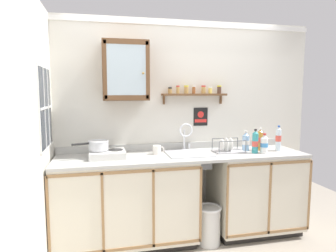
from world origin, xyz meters
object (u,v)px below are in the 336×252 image
(bottle_detergent_teal_4, at_px, (255,142))
(dish_rack, at_px, (228,149))
(hot_plate_stove, at_px, (107,154))
(saucepan, at_px, (98,145))
(bottle_juice_amber_2, at_px, (260,140))
(warning_sign, at_px, (201,117))
(bottle_water_clear_3, at_px, (278,139))
(mug, at_px, (157,150))
(sink, at_px, (188,156))
(trash_bin, at_px, (209,225))
(bottle_opaque_white_0, at_px, (264,144))
(bottle_water_blue_1, at_px, (246,142))
(wall_cabinet, at_px, (125,71))

(bottle_detergent_teal_4, bearing_deg, dish_rack, 154.96)
(hot_plate_stove, distance_m, saucepan, 0.13)
(bottle_juice_amber_2, relative_size, warning_sign, 1.22)
(bottle_water_clear_3, height_order, dish_rack, bottle_water_clear_3)
(dish_rack, distance_m, mug, 0.81)
(saucepan, height_order, mug, saucepan)
(sink, distance_m, trash_bin, 0.77)
(trash_bin, bearing_deg, saucepan, 168.41)
(saucepan, bearing_deg, bottle_juice_amber_2, -0.48)
(hot_plate_stove, relative_size, mug, 2.93)
(hot_plate_stove, distance_m, bottle_opaque_white_0, 1.73)
(sink, distance_m, bottle_detergent_teal_4, 0.76)
(dish_rack, bearing_deg, bottle_opaque_white_0, -21.84)
(trash_bin, bearing_deg, warning_sign, 83.13)
(bottle_juice_amber_2, relative_size, bottle_detergent_teal_4, 0.97)
(bottle_water_blue_1, relative_size, bottle_juice_amber_2, 0.87)
(saucepan, xyz_separation_m, bottle_water_clear_3, (2.04, -0.09, 0.01))
(bottle_detergent_teal_4, relative_size, mug, 2.16)
(bottle_juice_amber_2, bearing_deg, dish_rack, -178.81)
(saucepan, xyz_separation_m, wall_cabinet, (0.30, 0.12, 0.77))
(hot_plate_stove, xyz_separation_m, trash_bin, (1.06, -0.21, -0.78))
(hot_plate_stove, distance_m, bottle_water_blue_1, 1.59)
(hot_plate_stove, xyz_separation_m, warning_sign, (1.11, 0.28, 0.35))
(bottle_opaque_white_0, xyz_separation_m, mug, (-1.18, 0.20, -0.05))
(bottle_water_clear_3, bearing_deg, wall_cabinet, 173.19)
(bottle_water_blue_1, xyz_separation_m, bottle_detergent_teal_4, (0.03, -0.16, 0.02))
(mug, bearing_deg, trash_bin, -27.44)
(bottle_opaque_white_0, distance_m, bottle_juice_amber_2, 0.16)
(saucepan, height_order, dish_rack, saucepan)
(trash_bin, bearing_deg, dish_rack, 35.68)
(bottle_water_clear_3, bearing_deg, bottle_opaque_white_0, -160.33)
(dish_rack, distance_m, warning_sign, 0.50)
(bottle_opaque_white_0, bearing_deg, bottle_water_blue_1, 124.46)
(sink, bearing_deg, bottle_detergent_teal_4, -10.49)
(sink, bearing_deg, wall_cabinet, 169.01)
(dish_rack, bearing_deg, saucepan, 179.04)
(hot_plate_stove, height_order, mug, mug)
(wall_cabinet, bearing_deg, bottle_juice_amber_2, -4.88)
(mug, xyz_separation_m, trash_bin, (0.52, -0.27, -0.80))
(saucepan, distance_m, mug, 0.64)
(hot_plate_stove, height_order, bottle_water_clear_3, bottle_water_clear_3)
(bottle_detergent_teal_4, xyz_separation_m, trash_bin, (-0.56, -0.08, -0.87))
(sink, xyz_separation_m, bottle_water_clear_3, (1.06, -0.08, 0.17))
(warning_sign, bearing_deg, bottle_water_blue_1, -27.17)
(bottle_juice_amber_2, distance_m, wall_cabinet, 1.74)
(bottle_detergent_teal_4, height_order, trash_bin, bottle_detergent_teal_4)
(bottle_water_blue_1, relative_size, wall_cabinet, 0.37)
(bottle_juice_amber_2, bearing_deg, warning_sign, 156.89)
(bottle_detergent_teal_4, bearing_deg, sink, 169.51)
(bottle_juice_amber_2, xyz_separation_m, wall_cabinet, (-1.55, 0.13, 0.78))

